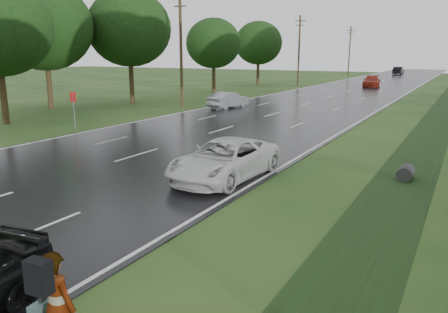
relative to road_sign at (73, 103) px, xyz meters
name	(u,v)px	position (x,y,z in m)	size (l,w,h in m)	color
road	(342,93)	(8.50, 33.00, -1.62)	(14.00, 180.00, 0.04)	black
edge_stripe_east	(403,96)	(15.25, 33.00, -1.60)	(0.12, 180.00, 0.01)	silver
edge_stripe_west	(289,91)	(1.75, 33.00, -1.60)	(0.12, 180.00, 0.01)	silver
center_line	(342,93)	(8.50, 33.00, -1.60)	(0.12, 180.00, 0.01)	silver
drainage_ditch	(427,140)	(20.00, 6.71, -1.61)	(2.20, 120.00, 0.56)	black
road_sign	(73,103)	(0.00, 0.00, 0.00)	(0.50, 0.06, 2.30)	slate
utility_pole_mid	(181,47)	(-0.70, 13.00, 3.55)	(1.60, 0.26, 10.00)	#312514
utility_pole_far	(299,50)	(-0.70, 43.00, 3.55)	(1.60, 0.26, 10.00)	#312514
utility_pole_distant	(350,51)	(-0.70, 73.00, 3.55)	(1.60, 0.26, 10.00)	#312514
tree_west_c	(129,28)	(-6.50, 13.00, 5.27)	(7.80, 7.80, 10.43)	#312514
tree_west_d	(213,43)	(-5.70, 27.00, 4.18)	(6.60, 6.60, 8.80)	#312514
tree_west_e	(44,26)	(-9.50, 6.00, 5.19)	(8.00, 8.00, 10.44)	#312514
tree_west_f	(258,43)	(-6.30, 41.00, 4.49)	(7.00, 7.00, 9.29)	#312514
pedestrian	(55,306)	(16.68, -15.47, -0.69)	(0.86, 0.73, 1.85)	#A5998C
white_pickup	(225,159)	(14.00, -5.40, -0.87)	(2.44, 5.30, 1.47)	silver
silver_sedan	(228,100)	(3.50, 13.97, -0.91)	(1.47, 4.21, 1.39)	gray
far_car_red	(372,81)	(9.50, 44.94, -0.82)	(2.19, 5.40, 1.57)	maroon
far_car_dark	(398,71)	(7.26, 85.65, -0.76)	(1.78, 5.11, 1.68)	black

